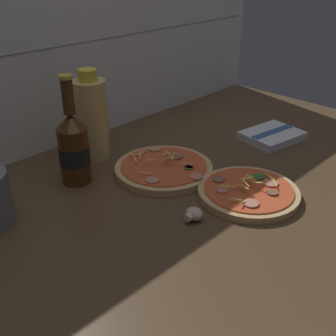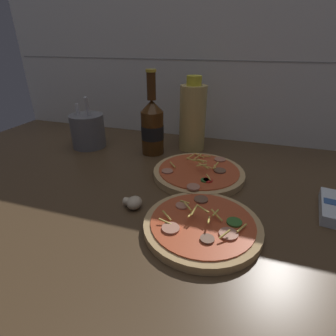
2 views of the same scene
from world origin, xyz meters
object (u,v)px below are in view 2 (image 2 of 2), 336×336
beer_bottle (152,126)px  mushroom_left (133,203)px  pizza_far (199,173)px  oil_bottle (193,117)px  utensil_crock (88,131)px  pizza_near (202,225)px

beer_bottle → mushroom_left: size_ratio=6.39×
pizza_far → mushroom_left: 21.93cm
oil_bottle → mushroom_left: size_ratio=5.84×
pizza_far → mushroom_left: pizza_far is taller
oil_bottle → pizza_far: bearing=-71.3°
utensil_crock → beer_bottle: bearing=3.4°
pizza_far → utensil_crock: 42.69cm
pizza_near → mushroom_left: (-15.91, 2.61, 0.39)cm
beer_bottle → oil_bottle: bearing=35.1°
pizza_near → utensil_crock: 56.79cm
pizza_far → oil_bottle: (-6.72, 19.79, 9.93)cm
pizza_near → oil_bottle: (-12.04, 41.61, 9.98)cm
oil_bottle → mushroom_left: oil_bottle is taller
pizza_far → utensil_crock: bearing=165.6°
beer_bottle → utensil_crock: size_ratio=1.51×
mushroom_left → utensil_crock: 42.84cm
pizza_near → mushroom_left: size_ratio=5.66×
oil_bottle → mushroom_left: (-3.87, -39.00, -9.59)cm
mushroom_left → oil_bottle: bearing=84.3°
pizza_far → beer_bottle: size_ratio=0.94×
pizza_near → utensil_crock: size_ratio=1.33×
pizza_far → utensil_crock: size_ratio=1.42×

